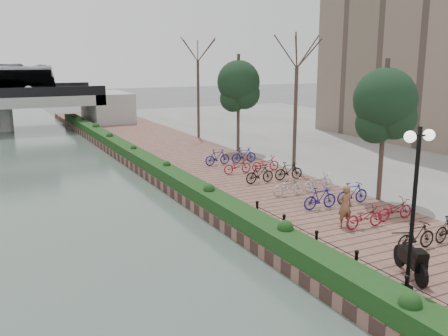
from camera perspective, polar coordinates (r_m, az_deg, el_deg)
promenade at (r=29.19m, az=-0.22°, el=-0.93°), size 8.00×75.00×0.50m
inland_pavement at (r=38.88m, az=21.43°, el=1.58°), size 24.00×75.00×0.50m
hedge at (r=30.07m, az=-8.17°, el=0.42°), size 1.10×56.00×0.60m
chain_fence at (r=15.39m, az=17.35°, el=-11.69°), size 0.10×14.10×0.70m
lamppost at (r=14.53m, az=21.13°, el=-0.66°), size 1.02×0.32×4.71m
motorcycle at (r=16.35m, az=20.54°, el=-9.62°), size 1.22×1.92×1.15m
pedestrian at (r=20.11m, az=13.65°, el=-4.26°), size 0.67×0.50×1.67m
bicycle_parking at (r=23.71m, az=11.02°, el=-2.51°), size 2.40×19.89×1.00m
street_trees at (r=26.69m, az=12.20°, el=5.03°), size 3.20×37.12×6.80m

